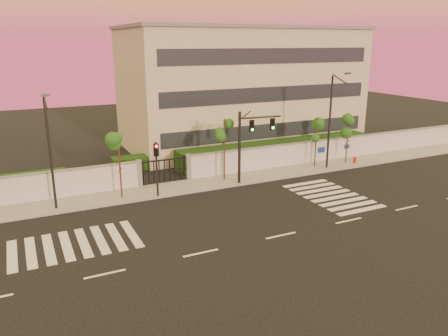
% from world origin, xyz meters
% --- Properties ---
extents(ground, '(120.00, 120.00, 0.00)m').
position_xyz_m(ground, '(0.00, 0.00, 0.00)').
color(ground, black).
rests_on(ground, ground).
extents(sidewalk, '(60.00, 3.00, 0.15)m').
position_xyz_m(sidewalk, '(0.00, 10.50, 0.07)').
color(sidewalk, gray).
rests_on(sidewalk, ground).
extents(perimeter_wall, '(60.00, 0.36, 2.20)m').
position_xyz_m(perimeter_wall, '(0.10, 12.00, 1.07)').
color(perimeter_wall, '#B9BCC1').
rests_on(perimeter_wall, ground).
extents(hedge_row, '(41.00, 4.25, 1.80)m').
position_xyz_m(hedge_row, '(1.17, 14.74, 0.82)').
color(hedge_row, black).
rests_on(hedge_row, ground).
extents(institutional_building, '(24.40, 12.40, 12.25)m').
position_xyz_m(institutional_building, '(9.00, 21.99, 6.16)').
color(institutional_building, '#B9AF9C').
rests_on(institutional_building, ground).
extents(road_markings, '(57.00, 7.62, 0.02)m').
position_xyz_m(road_markings, '(-1.58, 3.76, 0.01)').
color(road_markings, silver).
rests_on(road_markings, ground).
extents(street_tree_c, '(1.41, 1.12, 4.76)m').
position_xyz_m(street_tree_c, '(-6.81, 10.06, 3.50)').
color(street_tree_c, '#382314').
rests_on(street_tree_c, ground).
extents(street_tree_d, '(1.49, 1.18, 5.08)m').
position_xyz_m(street_tree_d, '(1.51, 10.59, 3.73)').
color(street_tree_d, '#382314').
rests_on(street_tree_d, ground).
extents(street_tree_e, '(1.45, 1.16, 4.52)m').
position_xyz_m(street_tree_e, '(10.44, 10.69, 3.33)').
color(street_tree_e, '#382314').
rests_on(street_tree_e, ground).
extents(street_tree_f, '(1.40, 1.12, 4.47)m').
position_xyz_m(street_tree_f, '(13.89, 10.59, 3.29)').
color(street_tree_f, '#382314').
rests_on(street_tree_f, ground).
extents(traffic_signal_main, '(3.62, 0.49, 5.73)m').
position_xyz_m(traffic_signal_main, '(2.90, 9.33, 3.62)').
color(traffic_signal_main, black).
rests_on(traffic_signal_main, ground).
extents(traffic_signal_secondary, '(0.32, 0.32, 4.07)m').
position_xyz_m(traffic_signal_secondary, '(-4.43, 9.24, 2.58)').
color(traffic_signal_secondary, black).
rests_on(traffic_signal_secondary, ground).
extents(streetlight_west, '(0.47, 1.88, 7.83)m').
position_xyz_m(streetlight_west, '(-11.24, 9.67, 4.23)').
color(streetlight_west, black).
rests_on(streetlight_west, ground).
extents(streetlight_east, '(0.50, 2.03, 8.42)m').
position_xyz_m(streetlight_east, '(11.12, 9.68, 4.55)').
color(streetlight_east, black).
rests_on(streetlight_east, ground).
extents(fire_hydrant, '(0.31, 0.29, 0.78)m').
position_xyz_m(fire_hydrant, '(14.29, 9.87, 0.39)').
color(fire_hydrant, red).
rests_on(fire_hydrant, ground).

